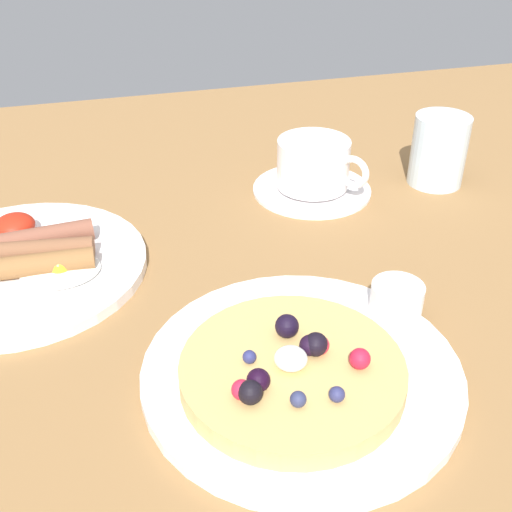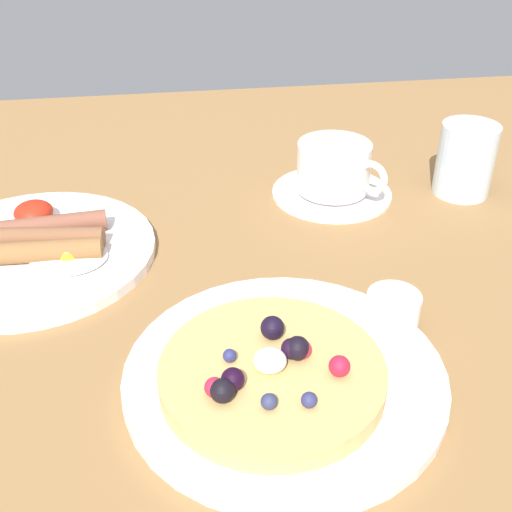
% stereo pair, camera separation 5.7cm
% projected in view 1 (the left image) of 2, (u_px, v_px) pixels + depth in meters
% --- Properties ---
extents(ground_plane, '(1.64, 1.22, 0.03)m').
position_uv_depth(ground_plane, '(194.00, 326.00, 0.59)').
color(ground_plane, olive).
extents(pancake_plate, '(0.26, 0.26, 0.01)m').
position_uv_depth(pancake_plate, '(302.00, 372.00, 0.51)').
color(pancake_plate, white).
rests_on(pancake_plate, ground_plane).
extents(pancake_with_berries, '(0.17, 0.17, 0.04)m').
position_uv_depth(pancake_with_berries, '(292.00, 371.00, 0.49)').
color(pancake_with_berries, tan).
rests_on(pancake_with_berries, pancake_plate).
extents(syrup_ramekin, '(0.05, 0.05, 0.03)m').
position_uv_depth(syrup_ramekin, '(397.00, 297.00, 0.56)').
color(syrup_ramekin, white).
rests_on(syrup_ramekin, pancake_plate).
extents(breakfast_plate, '(0.25, 0.25, 0.01)m').
position_uv_depth(breakfast_plate, '(20.00, 267.00, 0.64)').
color(breakfast_plate, white).
rests_on(breakfast_plate, ground_plane).
extents(fried_breakfast, '(0.11, 0.14, 0.03)m').
position_uv_depth(fried_breakfast, '(37.00, 249.00, 0.64)').
color(fried_breakfast, brown).
rests_on(fried_breakfast, breakfast_plate).
extents(coffee_saucer, '(0.14, 0.14, 0.01)m').
position_uv_depth(coffee_saucer, '(312.00, 188.00, 0.79)').
color(coffee_saucer, white).
rests_on(coffee_saucer, ground_plane).
extents(coffee_cup, '(0.09, 0.10, 0.06)m').
position_uv_depth(coffee_cup, '(314.00, 163.00, 0.77)').
color(coffee_cup, white).
rests_on(coffee_cup, coffee_saucer).
extents(water_glass, '(0.07, 0.07, 0.09)m').
position_uv_depth(water_glass, '(439.00, 150.00, 0.79)').
color(water_glass, silver).
rests_on(water_glass, ground_plane).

